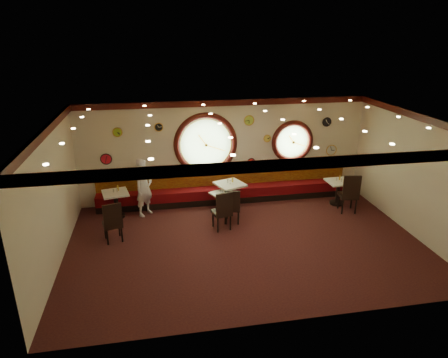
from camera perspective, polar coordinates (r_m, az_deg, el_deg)
floor at (r=10.43m, az=3.10°, el=-9.13°), size 9.00×6.00×0.00m
ceiling at (r=9.27m, az=3.48°, el=8.31°), size 9.00×6.00×0.02m
wall_back at (r=12.52m, az=0.11°, el=4.04°), size 9.00×0.02×3.20m
wall_front at (r=7.14m, az=8.90°, el=-9.64°), size 9.00×0.02×3.20m
wall_left at (r=9.78m, az=-23.34°, el=-2.57°), size 0.02×6.00×3.20m
wall_right at (r=11.60m, az=25.46°, el=0.61°), size 0.02×6.00×3.20m
molding_back at (r=12.12m, az=0.15°, el=10.83°), size 9.00×0.10×0.18m
molding_front at (r=6.57m, az=9.47°, el=2.04°), size 9.00×0.10×0.18m
molding_left at (r=9.33m, az=-24.34°, el=6.02°), size 0.10×6.00×0.18m
molding_right at (r=11.20m, az=26.43°, el=7.88°), size 0.10×6.00×0.18m
banquette_base at (r=12.77m, az=0.33°, el=-2.78°), size 8.00×0.55×0.20m
banquette_seat at (r=12.67m, az=0.33°, el=-1.74°), size 8.00×0.55×0.30m
banquette_back at (r=12.73m, az=0.15°, el=0.30°), size 8.00×0.10×0.55m
porthole_left_glass at (r=12.35m, az=-2.64°, el=5.00°), size 1.66×0.02×1.66m
porthole_left_frame at (r=12.34m, az=-2.63°, el=4.98°), size 1.98×0.18×1.98m
porthole_left_ring at (r=12.31m, az=-2.61°, el=4.95°), size 1.61×0.03×1.61m
porthole_right_glass at (r=13.02m, az=9.72°, el=5.31°), size 1.10×0.02×1.10m
porthole_right_frame at (r=13.00m, az=9.74°, el=5.29°), size 1.38×0.18×1.38m
porthole_right_ring at (r=12.98m, az=9.79°, el=5.26°), size 1.09×0.03×1.09m
wall_clock_0 at (r=12.07m, az=-9.31°, el=7.32°), size 0.24×0.03×0.24m
wall_clock_1 at (r=13.26m, az=14.46°, el=7.91°), size 0.28×0.03×0.28m
wall_clock_2 at (r=12.40m, az=3.59°, el=8.37°), size 0.30×0.03×0.30m
wall_clock_3 at (r=12.77m, az=3.90°, el=2.45°), size 0.24×0.03×0.24m
wall_clock_4 at (r=12.69m, az=6.18°, el=5.79°), size 0.22×0.03×0.22m
wall_clock_5 at (r=12.39m, az=-16.49°, el=2.76°), size 0.32×0.03×0.32m
wall_clock_6 at (r=12.14m, az=-14.98°, el=6.48°), size 0.26×0.03×0.26m
wall_clock_7 at (r=13.59m, az=15.07°, el=4.01°), size 0.34×0.03×0.34m
table_a at (r=12.01m, az=-15.16°, el=-3.10°), size 0.84×0.84×0.77m
table_b at (r=11.78m, az=-0.22°, el=-3.15°), size 0.80×0.80×0.67m
table_c at (r=12.04m, az=0.85°, el=-2.02°), size 1.00×1.00×0.85m
table_d at (r=12.93m, az=15.97°, el=-1.46°), size 0.72×0.72×0.77m
chair_a at (r=10.56m, az=-15.63°, el=-5.64°), size 0.57×0.57×0.69m
chair_b at (r=10.78m, az=-0.14°, el=-4.21°), size 0.56×0.56×0.70m
chair_c at (r=11.17m, az=1.22°, el=-3.63°), size 0.52×0.52×0.63m
chair_d at (r=12.34m, az=17.54°, el=-1.67°), size 0.58×0.58×0.75m
condiment_a_salt at (r=11.90m, az=-15.53°, el=-1.61°), size 0.04×0.04×0.10m
condiment_b_salt at (r=11.72m, az=-0.51°, el=-1.73°), size 0.03×0.03×0.10m
condiment_c_salt at (r=11.92m, az=0.54°, el=-0.35°), size 0.04×0.04×0.11m
condiment_d_salt at (r=12.83m, az=15.80°, el=-0.01°), size 0.04×0.04×0.10m
condiment_a_pepper at (r=11.88m, az=-15.03°, el=-1.57°), size 0.04×0.04×0.11m
condiment_b_pepper at (r=11.59m, az=-0.26°, el=-1.95°), size 0.04×0.04×0.11m
condiment_c_pepper at (r=11.86m, az=0.90°, el=-0.46°), size 0.04×0.04×0.11m
condiment_d_pepper at (r=12.77m, az=16.45°, el=-0.17°), size 0.04×0.04×0.10m
condiment_a_bottle at (r=11.97m, az=-14.93°, el=-1.24°), size 0.05×0.05×0.17m
condiment_b_bottle at (r=11.72m, az=0.19°, el=-1.54°), size 0.05×0.05×0.17m
condiment_c_bottle at (r=12.00m, az=1.21°, el=-0.05°), size 0.05×0.05×0.17m
condiment_d_bottle at (r=12.91m, az=16.21°, el=0.19°), size 0.05×0.05×0.15m
waiter at (r=11.82m, az=-11.36°, el=-1.18°), size 0.73×0.74×1.72m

